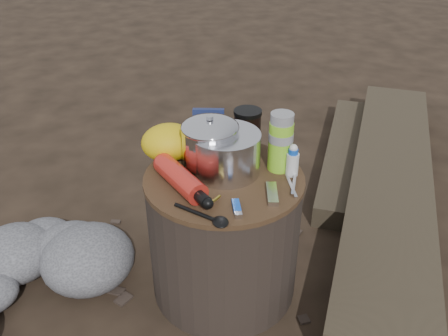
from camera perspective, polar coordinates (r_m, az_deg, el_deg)
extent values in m
plane|color=black|center=(1.76, 0.00, -13.53)|extent=(60.00, 60.00, 0.00)
cylinder|color=black|center=(1.61, 0.00, -7.81)|extent=(0.49, 0.49, 0.45)
cube|color=#332B1F|center=(2.23, 18.88, -1.96)|extent=(1.23, 1.83, 0.16)
cube|color=#332B1F|center=(2.49, 14.39, 1.55)|extent=(0.72, 1.11, 0.10)
cylinder|color=silver|center=(1.47, 0.18, 1.79)|extent=(0.21, 0.21, 0.13)
cylinder|color=silver|center=(1.47, -1.63, 2.76)|extent=(0.17, 0.17, 0.17)
cylinder|color=#80CA24|center=(1.48, 6.68, 3.05)|extent=(0.07, 0.07, 0.18)
cylinder|color=black|center=(1.61, 2.76, 4.59)|extent=(0.09, 0.09, 0.13)
ellipsoid|color=gold|center=(1.55, -6.53, 3.03)|extent=(0.17, 0.14, 0.12)
cube|color=#16204B|center=(1.62, -1.83, 4.72)|extent=(0.11, 0.05, 0.13)
cube|color=#1148BB|center=(1.33, 1.48, -4.56)|extent=(0.03, 0.08, 0.01)
cube|color=silver|center=(1.39, 5.68, -3.03)|extent=(0.05, 0.11, 0.01)
cylinder|color=silver|center=(1.48, 8.06, 0.76)|extent=(0.04, 0.04, 0.09)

